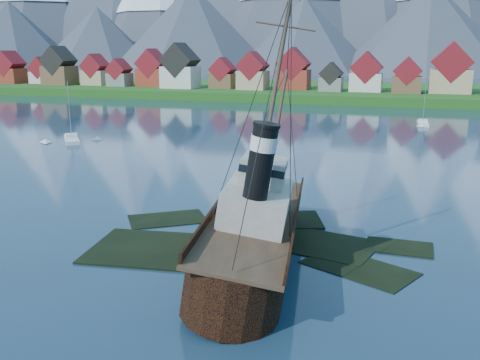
% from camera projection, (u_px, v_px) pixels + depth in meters
% --- Properties ---
extents(ground, '(1400.00, 1400.00, 0.00)m').
position_uv_depth(ground, '(228.00, 248.00, 49.18)').
color(ground, '#193146').
rests_on(ground, ground).
extents(shoal, '(31.71, 21.24, 1.14)m').
position_uv_depth(shoal, '(253.00, 246.00, 50.71)').
color(shoal, black).
rests_on(shoal, ground).
extents(shore_bank, '(600.00, 80.00, 3.20)m').
position_uv_depth(shore_bank, '(374.00, 96.00, 206.02)').
color(shore_bank, '#1E4D16').
rests_on(shore_bank, ground).
extents(seawall, '(600.00, 2.50, 2.00)m').
position_uv_depth(seawall, '(365.00, 106.00, 170.96)').
color(seawall, '#3F3D38').
rests_on(seawall, ground).
extents(town, '(250.96, 16.69, 17.30)m').
position_uv_depth(town, '(280.00, 73.00, 197.46)').
color(town, maroon).
rests_on(town, ground).
extents(tugboat_wreck, '(6.83, 29.41, 23.30)m').
position_uv_depth(tugboat_wreck, '(254.00, 225.00, 46.46)').
color(tugboat_wreck, black).
rests_on(tugboat_wreck, ground).
extents(sailboat_a, '(8.14, 9.38, 12.18)m').
position_uv_depth(sailboat_a, '(72.00, 140.00, 105.85)').
color(sailboat_a, silver).
rests_on(sailboat_a, ground).
extents(sailboat_e, '(2.85, 9.51, 10.90)m').
position_uv_depth(sailboat_e, '(423.00, 124.00, 128.84)').
color(sailboat_e, silver).
rests_on(sailboat_e, ground).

